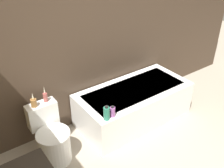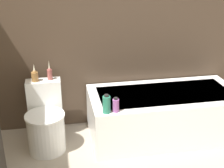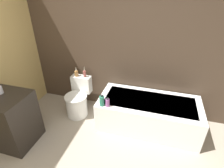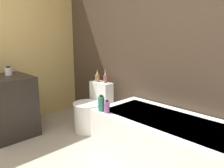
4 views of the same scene
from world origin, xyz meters
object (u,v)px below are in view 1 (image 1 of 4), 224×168
at_px(bathtub, 133,104).
at_px(toilet, 52,139).
at_px(vase_gold, 34,102).
at_px(vase_silver, 45,96).
at_px(shampoo_bottle_tall, 107,113).
at_px(shampoo_bottle_short, 113,112).

xyz_separation_m(bathtub, toilet, (-1.30, -0.01, 0.02)).
xyz_separation_m(toilet, vase_gold, (-0.08, 0.20, 0.47)).
xyz_separation_m(vase_silver, shampoo_bottle_tall, (0.52, -0.54, -0.15)).
xyz_separation_m(vase_gold, shampoo_bottle_short, (0.76, -0.51, -0.16)).
xyz_separation_m(toilet, shampoo_bottle_tall, (0.59, -0.31, 0.32)).
bearing_deg(toilet, shampoo_bottle_tall, -27.87).
bearing_deg(shampoo_bottle_tall, vase_gold, 142.47).
height_order(toilet, shampoo_bottle_short, toilet).
bearing_deg(toilet, vase_gold, 110.88).
bearing_deg(vase_gold, shampoo_bottle_short, -33.93).
distance_m(vase_silver, shampoo_bottle_tall, 0.76).
relative_size(bathtub, shampoo_bottle_short, 11.09).
relative_size(bathtub, toilet, 2.41).
distance_m(toilet, vase_silver, 0.53).
bearing_deg(shampoo_bottle_tall, shampoo_bottle_short, 2.42).
xyz_separation_m(bathtub, shampoo_bottle_short, (-0.61, -0.32, 0.32)).
distance_m(vase_silver, shampoo_bottle_short, 0.83).
distance_m(toilet, shampoo_bottle_short, 0.81).
height_order(toilet, shampoo_bottle_tall, shampoo_bottle_tall).
distance_m(toilet, vase_gold, 0.51).
bearing_deg(toilet, bathtub, 0.59).
bearing_deg(vase_silver, toilet, -109.01).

